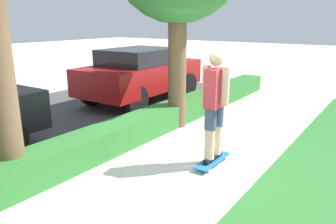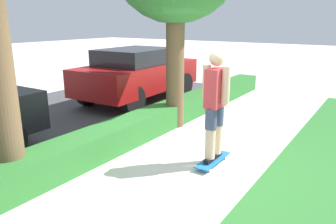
% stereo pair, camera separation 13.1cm
% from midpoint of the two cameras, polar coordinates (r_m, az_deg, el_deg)
% --- Properties ---
extents(ground_plane, '(60.00, 60.00, 0.00)m').
position_cam_midpoint_polar(ground_plane, '(5.39, 4.07, -9.46)').
color(ground_plane, beige).
extents(street_asphalt, '(13.06, 5.00, 0.01)m').
position_cam_midpoint_polar(street_asphalt, '(8.17, -22.39, -1.76)').
color(street_asphalt, '#474749').
rests_on(street_asphalt, ground_plane).
extents(hedge_row, '(13.06, 0.60, 0.48)m').
position_cam_midpoint_polar(hedge_row, '(6.19, -8.87, -3.85)').
color(hedge_row, '#2D702D').
rests_on(hedge_row, ground_plane).
extents(skateboard, '(0.86, 0.24, 0.08)m').
position_cam_midpoint_polar(skateboard, '(5.48, 7.13, -8.31)').
color(skateboard, '#1E6BAD').
rests_on(skateboard, ground_plane).
extents(skater_person, '(0.51, 0.46, 1.77)m').
position_cam_midpoint_polar(skater_person, '(5.17, 7.49, 1.45)').
color(skater_person, black).
rests_on(skater_person, skateboard).
extents(parked_car_middle, '(3.97, 1.89, 1.52)m').
position_cam_midpoint_polar(parked_car_middle, '(9.53, -5.71, 6.75)').
color(parked_car_middle, maroon).
rests_on(parked_car_middle, ground_plane).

